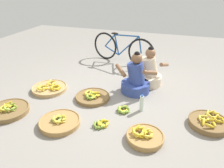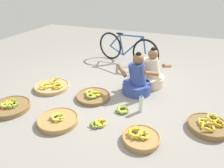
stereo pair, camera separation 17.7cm
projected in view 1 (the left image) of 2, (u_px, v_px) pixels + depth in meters
The scene contains 13 objects.
ground_plane at pixel (116, 97), 3.71m from camera, with size 10.00×10.00×0.00m, color gray.
vendor_woman_front at pixel (136, 80), 3.77m from camera, with size 0.76×0.52×0.77m.
vendor_woman_behind at pixel (149, 73), 4.06m from camera, with size 0.70×0.55×0.76m.
bicycle_leaning at pixel (122, 49), 5.03m from camera, with size 1.65×0.53×0.73m.
banana_basket_mid_right at pixel (145, 137), 2.71m from camera, with size 0.49×0.49×0.16m.
banana_basket_back_left at pixel (49, 88), 3.92m from camera, with size 0.64×0.64×0.15m.
banana_basket_front_left at pixel (60, 122), 2.99m from camera, with size 0.59×0.59×0.15m.
banana_basket_front_center at pixel (8, 110), 3.25m from camera, with size 0.63×0.63×0.15m.
banana_basket_near_vendor at pixel (209, 122), 2.97m from camera, with size 0.55×0.55×0.16m.
banana_basket_back_center at pixel (92, 97), 3.63m from camera, with size 0.59×0.59×0.14m.
loose_bananas_front_right at pixel (102, 124), 2.98m from camera, with size 0.23×0.25×0.09m.
loose_bananas_back_right at pixel (124, 109), 3.30m from camera, with size 0.23×0.24×0.09m.
water_bottle at pixel (142, 103), 3.27m from camera, with size 0.06×0.06×0.28m.
Camera 1 is at (0.94, -3.07, 1.88)m, focal length 33.62 mm.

